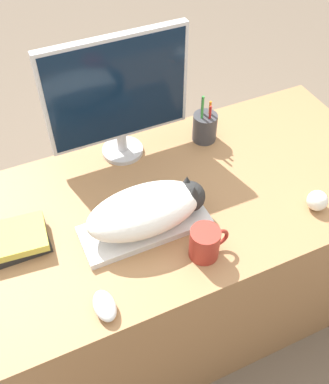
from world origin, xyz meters
The scene contains 10 objects.
ground_plane centered at (0.00, 0.00, 0.00)m, with size 12.00×12.00×0.00m, color #6B5B4C.
desk centered at (0.00, 0.37, 0.38)m, with size 1.48×0.75×0.76m.
keyboard centered at (-0.20, 0.29, 0.77)m, with size 0.41×0.16×0.02m.
cat centered at (-0.18, 0.29, 0.85)m, with size 0.39×0.18×0.13m.
monitor centered at (-0.13, 0.66, 1.02)m, with size 0.50×0.15×0.46m.
computer_mouse centered at (-0.41, 0.08, 0.78)m, with size 0.06×0.10×0.04m.
coffee_mug centered at (-0.07, 0.13, 0.81)m, with size 0.13×0.09×0.11m.
pen_cup centered at (0.18, 0.61, 0.82)m, with size 0.09×0.09×0.20m.
baseball centered at (0.35, 0.14, 0.79)m, with size 0.07×0.07×0.07m.
book_stack centered at (-0.59, 0.40, 0.78)m, with size 0.22×0.17×0.05m.
Camera 1 is at (-0.51, -0.54, 1.88)m, focal length 42.00 mm.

